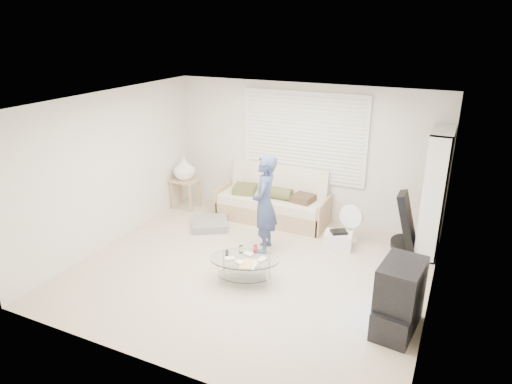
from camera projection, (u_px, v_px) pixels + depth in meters
The scene contains 13 objects.
ground at pixel (250, 270), 6.84m from camera, with size 5.00×5.00×0.00m, color #C4B199.
room_shell at pixel (264, 157), 6.67m from camera, with size 5.02×4.52×2.51m.
window_blinds at pixel (303, 137), 8.16m from camera, with size 2.32×0.08×1.62m.
futon_sofa at pixel (273, 203), 8.48m from camera, with size 2.05×0.83×1.00m.
grey_floor_pillow at pixel (210, 224), 8.22m from camera, with size 0.62×0.62×0.14m, color slate.
side_table at pixel (184, 171), 8.85m from camera, with size 0.53×0.42×1.04m.
bookshelf at pixel (434, 193), 7.05m from camera, with size 0.32×0.84×2.00m.
guitar_case at pixel (406, 229), 7.11m from camera, with size 0.42×0.38×1.02m.
floor_fan at pixel (351, 220), 7.60m from camera, with size 0.41×0.27×0.67m.
storage_bin at pixel (338, 240), 7.45m from camera, with size 0.49×0.37×0.31m.
tv_unit at pixel (399, 298), 5.38m from camera, with size 0.53×0.86×0.89m.
coffee_table at pixel (245, 263), 6.43m from camera, with size 1.14×0.91×0.49m.
standing_person at pixel (265, 204), 7.16m from camera, with size 0.58×0.38×1.60m, color navy.
Camera 1 is at (2.61, -5.39, 3.50)m, focal length 32.00 mm.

